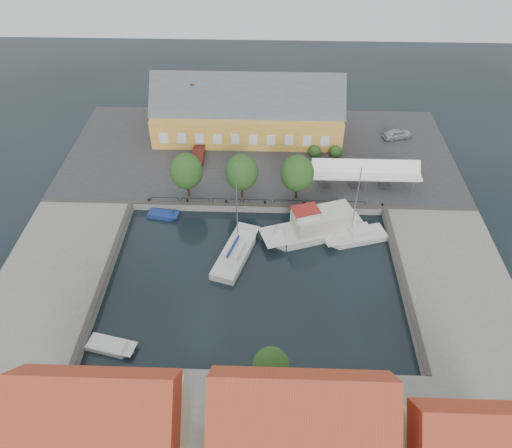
% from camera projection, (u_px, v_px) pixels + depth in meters
% --- Properties ---
extents(ground, '(140.00, 140.00, 0.00)m').
position_uv_depth(ground, '(254.00, 268.00, 56.72)').
color(ground, black).
rests_on(ground, ground).
extents(north_quay, '(56.00, 26.00, 1.00)m').
position_uv_depth(north_quay, '(260.00, 154.00, 73.82)').
color(north_quay, '#2D2D30').
rests_on(north_quay, ground).
extents(west_quay, '(12.00, 24.00, 1.00)m').
position_uv_depth(west_quay, '(56.00, 273.00, 55.45)').
color(west_quay, slate).
rests_on(west_quay, ground).
extents(east_quay, '(12.00, 24.00, 1.00)m').
position_uv_depth(east_quay, '(455.00, 283.00, 54.31)').
color(east_quay, slate).
rests_on(east_quay, ground).
extents(quay_edge_fittings, '(56.00, 24.72, 0.40)m').
position_uv_depth(quay_edge_fittings, '(256.00, 234.00, 59.62)').
color(quay_edge_fittings, '#383533').
rests_on(quay_edge_fittings, north_quay).
extents(warehouse, '(28.56, 14.00, 9.55)m').
position_uv_depth(warehouse, '(244.00, 113.00, 75.38)').
color(warehouse, '#BC8C2D').
rests_on(warehouse, north_quay).
extents(tent_canopy, '(14.00, 4.00, 2.83)m').
position_uv_depth(tent_canopy, '(365.00, 171.00, 64.94)').
color(tent_canopy, white).
rests_on(tent_canopy, north_quay).
extents(quay_trees, '(18.20, 4.20, 6.30)m').
position_uv_depth(quay_trees, '(242.00, 172.00, 62.68)').
color(quay_trees, black).
rests_on(quay_trees, north_quay).
extents(car_silver, '(4.81, 3.06, 1.52)m').
position_uv_depth(car_silver, '(397.00, 134.00, 75.85)').
color(car_silver, '#B5B8BD').
rests_on(car_silver, north_quay).
extents(car_red, '(1.69, 4.59, 1.50)m').
position_uv_depth(car_red, '(198.00, 155.00, 71.44)').
color(car_red, '#5C1A15').
rests_on(car_red, north_quay).
extents(center_sailboat, '(5.41, 9.73, 12.91)m').
position_uv_depth(center_sailboat, '(235.00, 254.00, 57.91)').
color(center_sailboat, silver).
rests_on(center_sailboat, ground).
extents(trawler, '(13.33, 7.83, 5.00)m').
position_uv_depth(trawler, '(317.00, 227.00, 60.58)').
color(trawler, silver).
rests_on(trawler, ground).
extents(east_boat_a, '(8.14, 4.70, 11.14)m').
position_uv_depth(east_boat_a, '(356.00, 237.00, 60.33)').
color(east_boat_a, silver).
rests_on(east_boat_a, ground).
extents(launch_sw, '(5.11, 2.84, 0.98)m').
position_uv_depth(launch_sw, '(111.00, 347.00, 48.51)').
color(launch_sw, silver).
rests_on(launch_sw, ground).
extents(launch_nw, '(4.14, 2.20, 0.88)m').
position_uv_depth(launch_nw, '(163.00, 216.00, 63.71)').
color(launch_nw, navy).
rests_on(launch_nw, ground).
extents(townhouses, '(36.30, 8.50, 12.00)m').
position_uv_depth(townhouses, '(269.00, 447.00, 35.27)').
color(townhouses, beige).
rests_on(townhouses, south_bank).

